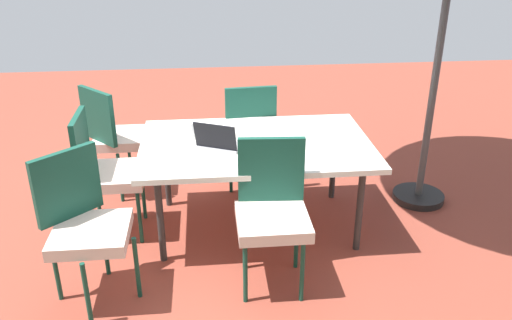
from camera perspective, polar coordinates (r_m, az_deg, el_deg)
ground_plane at (r=4.32m, az=0.00°, el=-7.11°), size 10.00×10.00×0.02m
dining_table at (r=4.00m, az=0.00°, el=1.24°), size 1.73×1.11×0.72m
chair_southeast at (r=4.77m, az=-14.92°, el=2.77°), size 0.59×0.59×0.98m
chair_east at (r=4.12m, az=-15.98°, el=-0.87°), size 0.46×0.46×0.98m
chair_south at (r=4.71m, az=-0.85°, el=3.37°), size 0.47×0.48×0.98m
chair_north at (r=3.44m, az=1.75°, el=-5.15°), size 0.46×0.47×0.98m
chair_northeast at (r=3.46m, az=-17.99°, el=-6.30°), size 0.59×0.59×0.98m
laptop at (r=3.88m, az=-3.98°, el=1.97°), size 0.39×0.36×0.21m
cup at (r=4.12m, az=-6.95°, el=3.33°), size 0.08×0.08×0.11m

